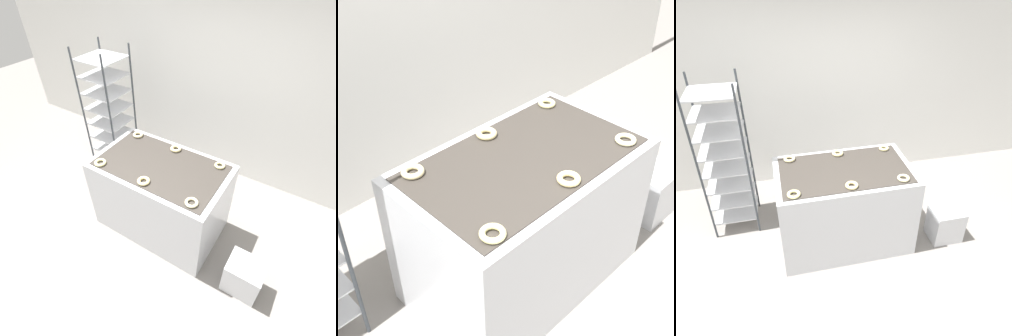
{
  "view_description": "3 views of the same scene",
  "coord_description": "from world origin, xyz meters",
  "views": [
    {
      "loc": [
        1.2,
        -1.07,
        2.75
      ],
      "look_at": [
        0.0,
        0.84,
        0.82
      ],
      "focal_mm": 28.0,
      "sensor_mm": 36.0,
      "label": 1
    },
    {
      "loc": [
        -1.58,
        -0.76,
        2.48
      ],
      "look_at": [
        0.0,
        0.84,
        0.82
      ],
      "focal_mm": 50.0,
      "sensor_mm": 36.0,
      "label": 2
    },
    {
      "loc": [
        -0.64,
        -2.09,
        2.84
      ],
      "look_at": [
        0.0,
        0.69,
        0.99
      ],
      "focal_mm": 35.0,
      "sensor_mm": 36.0,
      "label": 3
    }
  ],
  "objects": [
    {
      "name": "donut_near_left",
      "position": [
        -0.55,
        0.37,
        0.98
      ],
      "size": [
        0.13,
        0.13,
        0.03
      ],
      "primitive_type": "torus",
      "color": "beige",
      "rests_on": "fryer_machine"
    },
    {
      "name": "baking_rack_cart",
      "position": [
        -1.23,
        1.27,
        0.94
      ],
      "size": [
        0.52,
        0.51,
        1.85
      ],
      "color": "#33383D",
      "rests_on": "ground_plane"
    },
    {
      "name": "ground_plane",
      "position": [
        0.0,
        0.0,
        0.0
      ],
      "size": [
        14.0,
        14.0,
        0.0
      ],
      "primitive_type": "plane",
      "color": "gray"
    },
    {
      "name": "fryer_machine",
      "position": [
        0.0,
        0.69,
        0.48
      ],
      "size": [
        1.44,
        0.88,
        0.97
      ],
      "color": "silver",
      "rests_on": "ground_plane"
    },
    {
      "name": "donut_near_right",
      "position": [
        0.54,
        0.38,
        0.98
      ],
      "size": [
        0.13,
        0.13,
        0.03
      ],
      "primitive_type": "torus",
      "color": "beige",
      "rests_on": "fryer_machine"
    },
    {
      "name": "wall_back",
      "position": [
        0.0,
        2.12,
        1.4
      ],
      "size": [
        8.0,
        0.05,
        2.8
      ],
      "color": "white",
      "rests_on": "ground_plane"
    },
    {
      "name": "donut_far_right",
      "position": [
        0.54,
        1.0,
        0.98
      ],
      "size": [
        0.11,
        0.11,
        0.03
      ],
      "primitive_type": "torus",
      "color": "beige",
      "rests_on": "fryer_machine"
    },
    {
      "name": "donut_far_left",
      "position": [
        -0.54,
        1.0,
        0.98
      ],
      "size": [
        0.13,
        0.13,
        0.03
      ],
      "primitive_type": "torus",
      "color": "beige",
      "rests_on": "fryer_machine"
    },
    {
      "name": "glaze_bin",
      "position": [
        1.16,
        0.43,
        0.2
      ],
      "size": [
        0.36,
        0.3,
        0.41
      ],
      "color": "silver",
      "rests_on": "ground_plane"
    },
    {
      "name": "donut_near_center",
      "position": [
        0.01,
        0.38,
        0.98
      ],
      "size": [
        0.13,
        0.13,
        0.03
      ],
      "primitive_type": "torus",
      "color": "#E9D28C",
      "rests_on": "fryer_machine"
    },
    {
      "name": "donut_far_center",
      "position": [
        0.0,
        1.0,
        0.98
      ],
      "size": [
        0.13,
        0.13,
        0.04
      ],
      "primitive_type": "torus",
      "color": "beige",
      "rests_on": "fryer_machine"
    }
  ]
}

